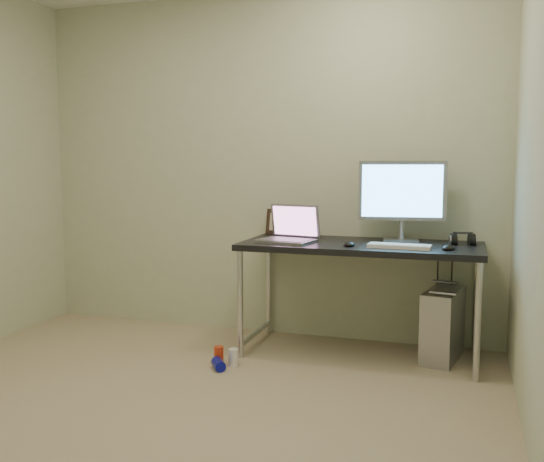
# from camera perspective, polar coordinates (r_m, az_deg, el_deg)

# --- Properties ---
(floor) EXTENTS (3.50, 3.50, 0.00)m
(floor) POSITION_cam_1_polar(r_m,az_deg,el_deg) (3.17, -11.78, -17.39)
(floor) COLOR tan
(floor) RESTS_ON ground
(wall_back) EXTENTS (3.50, 0.02, 2.50)m
(wall_back) POSITION_cam_1_polar(r_m,az_deg,el_deg) (4.50, -1.05, 6.14)
(wall_back) COLOR beige
(wall_back) RESTS_ON ground
(desk) EXTENTS (1.55, 0.68, 0.75)m
(desk) POSITION_cam_1_polar(r_m,az_deg,el_deg) (4.02, 8.35, -2.27)
(desk) COLOR black
(desk) RESTS_ON ground
(tower_computer) EXTENTS (0.27, 0.47, 0.49)m
(tower_computer) POSITION_cam_1_polar(r_m,az_deg,el_deg) (4.12, 15.77, -8.49)
(tower_computer) COLOR #A3A2A7
(tower_computer) RESTS_ON ground
(cable_a) EXTENTS (0.01, 0.16, 0.69)m
(cable_a) POSITION_cam_1_polar(r_m,az_deg,el_deg) (4.30, 15.29, -5.50)
(cable_a) COLOR black
(cable_a) RESTS_ON ground
(cable_b) EXTENTS (0.02, 0.11, 0.71)m
(cable_b) POSITION_cam_1_polar(r_m,az_deg,el_deg) (4.29, 16.48, -5.86)
(cable_b) COLOR black
(cable_b) RESTS_ON ground
(can_red) EXTENTS (0.07, 0.07, 0.11)m
(can_red) POSITION_cam_1_polar(r_m,az_deg,el_deg) (3.95, -5.03, -11.55)
(can_red) COLOR red
(can_red) RESTS_ON ground
(can_white) EXTENTS (0.08, 0.08, 0.11)m
(can_white) POSITION_cam_1_polar(r_m,az_deg,el_deg) (3.89, -3.66, -11.80)
(can_white) COLOR white
(can_white) RESTS_ON ground
(can_blue) EXTENTS (0.13, 0.14, 0.07)m
(can_blue) POSITION_cam_1_polar(r_m,az_deg,el_deg) (3.85, -5.05, -12.39)
(can_blue) COLOR #0D109E
(can_blue) RESTS_ON ground
(laptop) EXTENTS (0.40, 0.35, 0.24)m
(laptop) POSITION_cam_1_polar(r_m,az_deg,el_deg) (4.04, 1.66, -0.19)
(laptop) COLOR #9D9EA4
(laptop) RESTS_ON desk
(monitor) EXTENTS (0.57, 0.20, 0.54)m
(monitor) POSITION_cam_1_polar(r_m,az_deg,el_deg) (4.10, 12.15, 3.37)
(monitor) COLOR #9D9EA4
(monitor) RESTS_ON desk
(keyboard) EXTENTS (0.39, 0.15, 0.02)m
(keyboard) POSITION_cam_1_polar(r_m,az_deg,el_deg) (3.82, 11.90, -1.41)
(keyboard) COLOR white
(keyboard) RESTS_ON desk
(mouse_right) EXTENTS (0.10, 0.13, 0.04)m
(mouse_right) POSITION_cam_1_polar(r_m,az_deg,el_deg) (3.81, 16.28, -1.44)
(mouse_right) COLOR black
(mouse_right) RESTS_ON desk
(mouse_left) EXTENTS (0.09, 0.12, 0.04)m
(mouse_left) POSITION_cam_1_polar(r_m,az_deg,el_deg) (3.85, 7.28, -1.12)
(mouse_left) COLOR black
(mouse_left) RESTS_ON desk
(headphones) EXTENTS (0.17, 0.10, 0.10)m
(headphones) POSITION_cam_1_polar(r_m,az_deg,el_deg) (4.06, 17.49, -0.86)
(headphones) COLOR black
(headphones) RESTS_ON desk
(picture_frame) EXTENTS (0.23, 0.08, 0.19)m
(picture_frame) POSITION_cam_1_polar(r_m,az_deg,el_deg) (4.45, 0.89, 0.88)
(picture_frame) COLOR black
(picture_frame) RESTS_ON desk
(webcam) EXTENTS (0.04, 0.03, 0.11)m
(webcam) POSITION_cam_1_polar(r_m,az_deg,el_deg) (4.36, 3.67, 0.65)
(webcam) COLOR silver
(webcam) RESTS_ON desk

